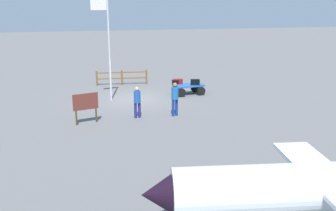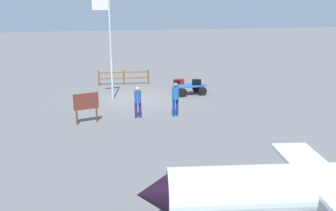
% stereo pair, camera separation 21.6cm
% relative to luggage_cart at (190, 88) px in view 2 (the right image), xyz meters
% --- Properties ---
extents(ground_plane, '(120.00, 120.00, 0.00)m').
position_rel_luggage_cart_xyz_m(ground_plane, '(3.37, 0.28, -0.45)').
color(ground_plane, '#626061').
extents(luggage_cart, '(1.97, 1.25, 0.64)m').
position_rel_luggage_cart_xyz_m(luggage_cart, '(0.00, 0.00, 0.00)').
color(luggage_cart, blue).
rests_on(luggage_cart, ground).
extents(suitcase_grey, '(0.62, 0.44, 0.35)m').
position_rel_luggage_cart_xyz_m(suitcase_grey, '(-0.39, 0.19, 0.36)').
color(suitcase_grey, black).
rests_on(suitcase_grey, luggage_cart).
extents(suitcase_maroon, '(0.64, 0.36, 0.26)m').
position_rel_luggage_cart_xyz_m(suitcase_maroon, '(0.62, -0.36, 0.32)').
color(suitcase_maroon, black).
rests_on(suitcase_maroon, luggage_cart).
extents(suitcase_navy, '(0.56, 0.37, 0.32)m').
position_rel_luggage_cart_xyz_m(suitcase_navy, '(0.54, -0.34, 0.35)').
color(suitcase_navy, maroon).
rests_on(suitcase_navy, luggage_cart).
extents(worker_lead, '(0.44, 0.44, 1.73)m').
position_rel_luggage_cart_xyz_m(worker_lead, '(2.07, 4.27, 0.57)').
color(worker_lead, navy).
rests_on(worker_lead, ground).
extents(worker_trailing, '(0.34, 0.34, 1.58)m').
position_rel_luggage_cart_xyz_m(worker_trailing, '(3.97, 4.11, 0.46)').
color(worker_trailing, navy).
rests_on(worker_trailing, ground).
extents(airplane_near, '(8.92, 5.42, 2.92)m').
position_rel_luggage_cart_xyz_m(airplane_near, '(1.18, 14.65, 0.64)').
color(airplane_near, white).
rests_on(airplane_near, ground).
extents(flagpole, '(1.00, 0.23, 5.87)m').
position_rel_luggage_cart_xyz_m(flagpole, '(4.95, 0.19, 3.02)').
color(flagpole, silver).
rests_on(flagpole, ground).
extents(signboard, '(1.19, 0.37, 1.48)m').
position_rel_luggage_cart_xyz_m(signboard, '(6.49, 4.44, 0.54)').
color(signboard, '#4C3319').
rests_on(signboard, ground).
extents(wooden_fence, '(3.58, 0.47, 1.04)m').
position_rel_luggage_cart_xyz_m(wooden_fence, '(3.63, -3.96, 0.15)').
color(wooden_fence, brown).
rests_on(wooden_fence, ground).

